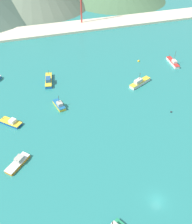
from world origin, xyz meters
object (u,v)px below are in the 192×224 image
fishing_boat_4 (49,80)px  buoy_2 (139,61)px  fishing_boat_7 (11,122)px  buoy_1 (171,112)px  fishing_boat_8 (59,105)px  fishing_boat_3 (18,163)px  fishing_boat_1 (140,82)px  fishing_boat_6 (173,62)px

fishing_boat_4 → buoy_2: 43.91m
fishing_boat_7 → fishing_boat_4: bearing=53.1°
buoy_1 → buoy_2: (4.94, 38.37, 0.07)m
fishing_boat_8 → fishing_boat_3: bearing=-125.9°
fishing_boat_1 → fishing_boat_8: (-34.59, -4.71, -0.15)m
buoy_1 → buoy_2: buoy_2 is taller
fishing_boat_1 → buoy_1: (3.18, -20.10, -0.89)m
buoy_1 → fishing_boat_4: bearing=139.4°
fishing_boat_1 → buoy_2: (8.12, 18.27, -0.82)m
fishing_boat_4 → buoy_2: bearing=6.8°
fishing_boat_4 → buoy_2: (43.59, 5.22, -0.78)m
fishing_boat_3 → fishing_boat_6: bearing=27.9°
fishing_boat_8 → buoy_2: (42.71, 22.98, -0.67)m
buoy_1 → buoy_2: bearing=82.7°
fishing_boat_3 → fishing_boat_4: fishing_boat_4 is taller
fishing_boat_7 → buoy_1: (55.26, -11.00, -0.57)m
fishing_boat_4 → fishing_boat_7: size_ratio=1.47×
fishing_boat_4 → fishing_boat_6: (57.69, -1.88, -0.10)m
fishing_boat_4 → buoy_1: bearing=-40.6°
fishing_boat_7 → buoy_1: bearing=-11.3°
fishing_boat_1 → buoy_2: 20.01m
fishing_boat_7 → fishing_boat_8: 18.03m
fishing_boat_1 → fishing_boat_7: size_ratio=1.42×
fishing_boat_3 → fishing_boat_6: 83.28m
fishing_boat_1 → fishing_boat_3: (-51.35, -27.85, -0.27)m
fishing_boat_3 → buoy_1: fishing_boat_3 is taller
fishing_boat_3 → fishing_boat_7: size_ratio=1.01×
fishing_boat_3 → fishing_boat_4: bearing=68.8°
fishing_boat_7 → fishing_boat_3: bearing=-87.8°
fishing_boat_1 → fishing_boat_3: bearing=-151.5°
fishing_boat_1 → fishing_boat_6: bearing=26.7°
fishing_boat_1 → fishing_boat_3: 58.42m
fishing_boat_3 → fishing_boat_7: bearing=92.2°
fishing_boat_7 → buoy_1: size_ratio=10.95×
fishing_boat_1 → fishing_boat_6: fishing_boat_6 is taller
fishing_boat_6 → buoy_1: bearing=-121.3°
fishing_boat_1 → fishing_boat_8: 34.91m
fishing_boat_1 → buoy_2: fishing_boat_1 is taller
fishing_boat_1 → fishing_boat_3: size_ratio=1.40×
fishing_boat_6 → fishing_boat_8: size_ratio=1.43×
fishing_boat_4 → fishing_boat_6: fishing_boat_6 is taller
fishing_boat_1 → fishing_boat_7: fishing_boat_1 is taller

